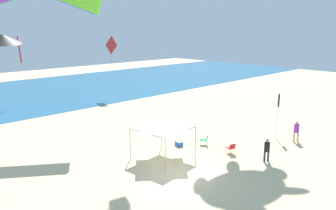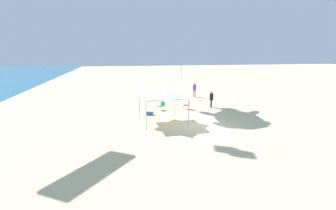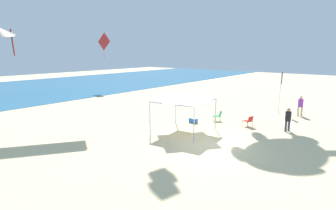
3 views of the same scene
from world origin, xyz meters
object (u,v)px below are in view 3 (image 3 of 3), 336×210
canopy_tent (184,96)px  person_by_tent (288,118)px  cooler_box (193,120)px  kite_diamond_red (104,42)px  banner_flag (281,88)px  person_near_umbrella (301,104)px  folding_chair_right_of_tent (249,120)px  folding_chair_facing_ocean (218,115)px

canopy_tent → person_by_tent: bearing=-49.6°
cooler_box → person_by_tent: bearing=-71.0°
canopy_tent → kite_diamond_red: bearing=64.3°
banner_flag → person_near_umbrella: bearing=-83.8°
banner_flag → person_by_tent: (-5.27, -2.15, -1.35)m
person_by_tent → kite_diamond_red: (5.56, 26.78, 5.80)m
cooler_box → banner_flag: size_ratio=0.18×
folding_chair_right_of_tent → folding_chair_facing_ocean: same height
person_by_tent → person_near_umbrella: person_near_umbrella is taller
banner_flag → person_by_tent: 5.85m
canopy_tent → banner_flag: 10.52m
canopy_tent → person_by_tent: size_ratio=2.33×
banner_flag → kite_diamond_red: size_ratio=1.08×
folding_chair_facing_ocean → cooler_box: 2.12m
folding_chair_right_of_tent → cooler_box: folding_chair_right_of_tent is taller
banner_flag → kite_diamond_red: kite_diamond_red is taller
cooler_box → person_by_tent: size_ratio=0.42×
canopy_tent → person_near_umbrella: 11.44m
cooler_box → folding_chair_right_of_tent: bearing=-66.6°
folding_chair_facing_ocean → banner_flag: size_ratio=0.21×
cooler_box → kite_diamond_red: (7.75, 20.41, 6.57)m
canopy_tent → folding_chair_right_of_tent: canopy_tent is taller
person_by_tent → folding_chair_facing_ocean: bearing=-57.2°
folding_chair_facing_ocean → person_near_umbrella: size_ratio=0.47×
cooler_box → kite_diamond_red: kite_diamond_red is taller
canopy_tent → folding_chair_right_of_tent: (4.15, -2.94, -2.04)m
folding_chair_right_of_tent → person_by_tent: (0.55, -2.57, 0.49)m
banner_flag → folding_chair_right_of_tent: bearing=175.8°
person_near_umbrella → kite_diamond_red: size_ratio=0.49×
banner_flag → person_by_tent: size_ratio=2.35×
cooler_box → kite_diamond_red: 22.79m
folding_chair_right_of_tent → cooler_box: size_ratio=1.20×
canopy_tent → person_by_tent: 7.41m
folding_chair_right_of_tent → banner_flag: (5.81, -0.42, 1.84)m
cooler_box → banner_flag: 8.83m
cooler_box → person_near_umbrella: (7.64, -5.92, 0.83)m
canopy_tent → cooler_box: (2.51, 0.86, -2.31)m
person_near_umbrella → kite_diamond_red: kite_diamond_red is taller
cooler_box → canopy_tent: bearing=-161.1°
cooler_box → kite_diamond_red: size_ratio=0.19×
cooler_box → banner_flag: (7.46, -4.23, 2.12)m
canopy_tent → banner_flag: (9.97, -3.37, -0.20)m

